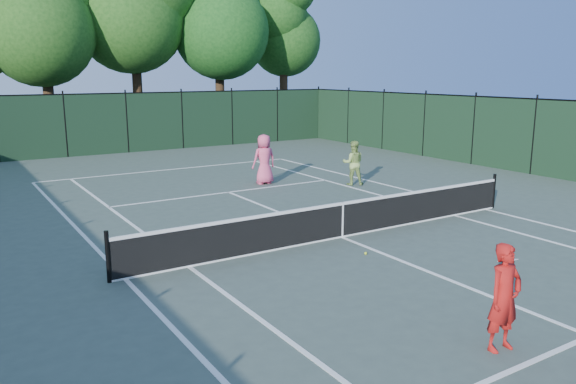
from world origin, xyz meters
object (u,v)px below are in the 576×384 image
player_green (353,163)px  player_pink (264,159)px  coach (504,297)px  loose_ball_midcourt (366,253)px

player_green → player_pink: bearing=-3.0°
player_pink → player_green: player_pink is taller
coach → player_green: 12.60m
player_pink → coach: bearing=77.8°
coach → loose_ball_midcourt: size_ratio=24.23×
loose_ball_midcourt → player_green: bearing=53.4°
loose_ball_midcourt → coach: bearing=-104.5°
player_green → loose_ball_midcourt: 8.19m
player_green → coach: bearing=93.8°
coach → player_green: size_ratio=1.01×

